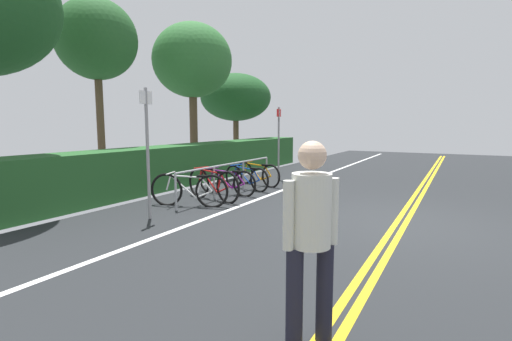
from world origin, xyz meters
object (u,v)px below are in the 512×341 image
bike_rack (230,172)px  tree_far_right (192,61)px  bicycle_1 (213,185)px  bicycle_4 (257,174)px  sign_post_near (147,142)px  sign_post_far (279,137)px  bicycle_3 (246,178)px  pedestrian (311,230)px  tree_extra (236,98)px  tree_mid (96,40)px  bicycle_0 (189,190)px  bicycle_2 (227,182)px

bike_rack → tree_far_right: 5.51m
bike_rack → bicycle_1: size_ratio=2.38×
bicycle_4 → sign_post_near: 4.62m
sign_post_near → sign_post_far: (5.77, -0.01, -0.08)m
bicycle_4 → sign_post_near: bearing=-179.2°
bicycle_3 → bicycle_1: bearing=-179.2°
bicycle_1 → sign_post_far: sign_post_far is taller
sign_post_far → tree_far_right: bearing=92.2°
pedestrian → tree_far_right: size_ratio=0.32×
sign_post_near → tree_extra: tree_extra is taller
pedestrian → tree_extra: 14.53m
tree_mid → tree_extra: size_ratio=1.32×
sign_post_far → tree_extra: 5.59m
bicycle_0 → bicycle_2: 1.58m
bicycle_4 → sign_post_far: size_ratio=0.74×
bicycle_0 → bicycle_1: 0.83m
bicycle_0 → bicycle_2: bicycle_0 is taller
bike_rack → bicycle_4: bearing=2.6°
bicycle_2 → sign_post_near: sign_post_near is taller
tree_extra → bicycle_0: bearing=-154.9°
bicycle_2 → tree_extra: tree_extra is taller
sign_post_far → tree_extra: bearing=46.4°
sign_post_near → tree_extra: 10.34m
tree_mid → sign_post_far: bearing=-50.7°
bicycle_0 → bicycle_4: bicycle_0 is taller
bicycle_4 → pedestrian: bearing=-148.6°
bicycle_0 → tree_mid: 5.74m
tree_far_right → bicycle_1: bearing=-137.1°
bicycle_4 → tree_extra: tree_extra is taller
bicycle_1 → bicycle_4: bearing=2.3°
tree_extra → bicycle_2: bearing=-150.2°
bicycle_0 → bicycle_2: size_ratio=0.98×
tree_extra → bike_rack: bearing=-149.6°
bicycle_3 → sign_post_far: (2.08, -0.00, 1.07)m
tree_far_right → pedestrian: bearing=-137.3°
bike_rack → pedestrian: size_ratio=2.50×
bike_rack → bicycle_3: size_ratio=2.59×
tree_mid → tree_far_right: size_ratio=1.01×
bike_rack → bicycle_2: size_ratio=2.40×
bicycle_3 → tree_mid: size_ratio=0.30×
bicycle_3 → tree_mid: bearing=107.7°
bicycle_1 → tree_far_right: bearing=42.9°
bicycle_4 → tree_far_right: size_ratio=0.32×
sign_post_far → bike_rack: bearing=179.9°
bicycle_4 → tree_extra: 6.81m
bicycle_0 → tree_far_right: (4.41, 3.27, 3.63)m
bicycle_3 → sign_post_far: 2.34m
sign_post_near → tree_far_right: 7.00m
sign_post_far → sign_post_near: bearing=179.9°
bicycle_3 → bicycle_0: bearing=179.2°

